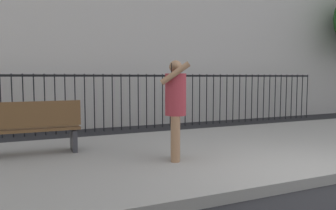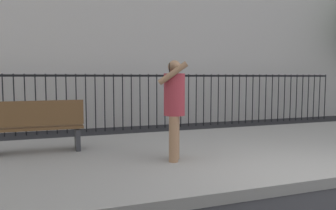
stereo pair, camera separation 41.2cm
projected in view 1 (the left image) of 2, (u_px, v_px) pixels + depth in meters
ground_plane at (322, 187)px, 4.57m from camera, size 60.00×60.00×0.00m
sidewalk at (230, 150)px, 6.56m from camera, size 28.00×4.40×0.15m
iron_fence at (159, 94)px, 9.85m from camera, size 12.03×0.04×1.60m
pedestrian_on_phone at (176, 103)px, 5.37m from camera, size 0.58×0.72×1.63m
street_bench at (32, 127)px, 5.72m from camera, size 1.60×0.45×0.95m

